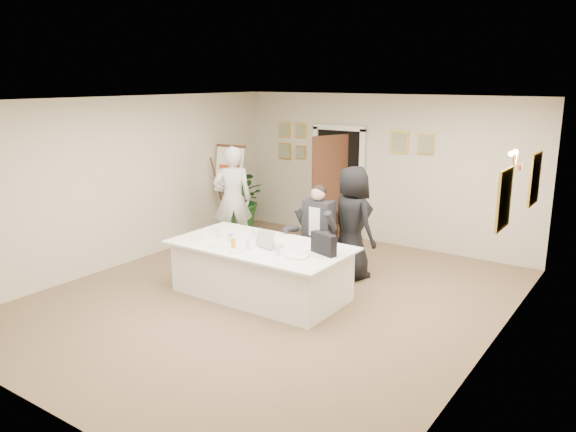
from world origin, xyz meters
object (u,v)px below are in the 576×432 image
Objects in this scene: laptop at (270,236)px; steel_jug at (231,238)px; standing_woman at (352,222)px; potted_palm at (242,199)px; seated_man at (317,232)px; flip_chart at (233,195)px; laptop_bag at (324,244)px; paper_stack at (296,256)px; standing_man at (233,199)px; oj_glass at (233,243)px; conference_table at (261,270)px.

steel_jug is (-0.60, -0.16, -0.08)m from laptop.
standing_woman reaches higher than potted_palm.
seated_man is 0.85× the size of flip_chart.
laptop_bag is 1.32× the size of paper_stack.
flip_chart is at bearing 9.40° from standing_woman.
potted_palm is 3.47× the size of laptop.
standing_woman reaches higher than seated_man.
standing_man is 2.39m from oj_glass.
potted_palm is 3.65m from steel_jug.
paper_stack is 1.19m from steel_jug.
flip_chart reaches higher than conference_table.
potted_palm is 4.47m from laptop_bag.
standing_woman is at bearing 48.70° from seated_man.
oj_glass is at bearing -99.64° from seated_man.
paper_stack is (-0.22, -0.33, -0.13)m from laptop_bag.
conference_table is 2.37m from standing_man.
standing_man is at bearing 157.09° from laptop.
seated_man is at bearing 125.62° from standing_man.
standing_woman is at bearing 64.52° from conference_table.
potted_palm is at bearing 158.47° from seated_man.
potted_palm is at bearing 126.56° from steel_jug.
steel_jug reaches higher than paper_stack.
standing_man reaches higher than oj_glass.
conference_table is at bearing -155.33° from laptop_bag.
standing_man is at bearing 23.29° from standing_woman.
laptop_bag is (0.71, -0.97, 0.16)m from seated_man.
standing_woman is 2.02m from oj_glass.
steel_jug is at bearing -161.56° from conference_table.
laptop is (1.92, -1.46, -0.05)m from standing_man.
standing_man is 6.22× the size of paper_stack.
oj_glass is (2.39, -3.12, 0.21)m from potted_palm.
paper_stack is (3.16, -2.46, -0.04)m from flip_chart.
conference_table is 0.63m from steel_jug.
paper_stack is at bearing -6.35° from laptop.
flip_chart is at bearing 136.95° from conference_table.
flip_chart is 5.79× the size of paper_stack.
paper_stack is at bearing -60.61° from seated_man.
oj_glass reaches higher than conference_table.
oj_glass is (-0.91, -1.80, -0.05)m from standing_woman.
seated_man is at bearing 110.50° from paper_stack.
paper_stack reaches higher than conference_table.
standing_woman is 1.41× the size of potted_palm.
standing_woman is (0.43, 0.36, 0.13)m from seated_man.
conference_table is 0.88m from paper_stack.
paper_stack is at bearing 7.75° from oj_glass.
steel_jug is at bearing -50.50° from flip_chart.
flip_chart is 3.20m from standing_woman.
potted_palm reaches higher than laptop_bag.
oj_glass is at bearing -172.25° from paper_stack.
seated_man is 3.33m from potted_palm.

